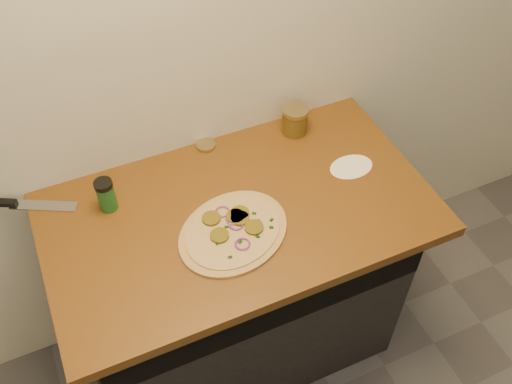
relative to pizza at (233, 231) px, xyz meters
name	(u,v)px	position (x,y,z in m)	size (l,w,h in m)	color
cabinet	(238,284)	(0.05, 0.11, -0.48)	(1.10, 0.60, 0.86)	black
countertop	(238,212)	(0.05, 0.08, -0.03)	(1.20, 0.70, 0.04)	brown
pizza	(233,231)	(0.00, 0.00, 0.00)	(0.46, 0.46, 0.02)	tan
chefs_knife	(20,204)	(-0.57, 0.37, 0.00)	(0.28, 0.16, 0.02)	#B7BAC1
mason_jar_lid	(206,145)	(0.06, 0.38, 0.00)	(0.07, 0.07, 0.01)	tan
salsa_jar	(295,120)	(0.37, 0.33, 0.04)	(0.09, 0.09, 0.10)	maroon
spice_shaker	(106,195)	(-0.31, 0.25, 0.05)	(0.06, 0.06, 0.11)	#1B5723
flour_spill	(351,167)	(0.46, 0.10, -0.01)	(0.15, 0.15, 0.00)	white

